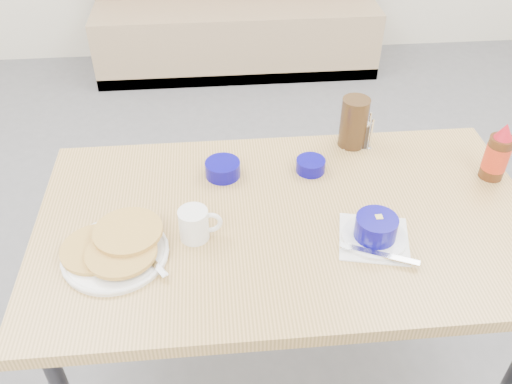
{
  "coord_description": "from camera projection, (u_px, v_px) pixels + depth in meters",
  "views": [
    {
      "loc": [
        -0.19,
        -0.86,
        1.77
      ],
      "look_at": [
        -0.09,
        0.3,
        0.82
      ],
      "focal_mm": 38.0,
      "sensor_mm": 36.0,
      "label": 1
    }
  ],
  "objects": [
    {
      "name": "syrup_bottle",
      "position": [
        497.0,
        155.0,
        1.6
      ],
      "size": [
        0.07,
        0.07,
        0.19
      ],
      "rotation": [
        0.0,
        0.0,
        -0.37
      ],
      "color": "#47230F",
      "rests_on": "dining_table"
    },
    {
      "name": "condiment_caddy",
      "position": [
        357.0,
        135.0,
        1.76
      ],
      "size": [
        0.1,
        0.06,
        0.11
      ],
      "rotation": [
        0.0,
        0.0,
        -0.07
      ],
      "color": "silver",
      "rests_on": "dining_table"
    },
    {
      "name": "coffee_mug",
      "position": [
        195.0,
        224.0,
        1.42
      ],
      "size": [
        0.12,
        0.08,
        0.09
      ],
      "rotation": [
        0.0,
        0.0,
        0.05
      ],
      "color": "white",
      "rests_on": "dining_table"
    },
    {
      "name": "booth_bench",
      "position": [
        236.0,
        16.0,
        3.72
      ],
      "size": [
        1.9,
        0.56,
        1.22
      ],
      "color": "tan",
      "rests_on": "ground"
    },
    {
      "name": "sugar_wrapper",
      "position": [
        122.0,
        233.0,
        1.46
      ],
      "size": [
        0.04,
        0.04,
        0.0
      ],
      "primitive_type": "cube",
      "rotation": [
        0.0,
        0.0,
        0.45
      ],
      "color": "#EB4E55",
      "rests_on": "dining_table"
    },
    {
      "name": "amber_tumbler",
      "position": [
        354.0,
        122.0,
        1.74
      ],
      "size": [
        0.11,
        0.11,
        0.17
      ],
      "primitive_type": "cylinder",
      "rotation": [
        0.0,
        0.0,
        -0.27
      ],
      "color": "#3A2512",
      "rests_on": "dining_table"
    },
    {
      "name": "dining_table",
      "position": [
        288.0,
        233.0,
        1.55
      ],
      "size": [
        1.4,
        0.8,
        0.76
      ],
      "color": "tan",
      "rests_on": "ground"
    },
    {
      "name": "grits_setting",
      "position": [
        375.0,
        231.0,
        1.42
      ],
      "size": [
        0.22,
        0.23,
        0.08
      ],
      "rotation": [
        0.0,
        0.0,
        -0.22
      ],
      "color": "white",
      "rests_on": "dining_table"
    },
    {
      "name": "pancake_plate",
      "position": [
        115.0,
        249.0,
        1.39
      ],
      "size": [
        0.28,
        0.27,
        0.05
      ],
      "rotation": [
        0.0,
        0.0,
        0.28
      ],
      "color": "white",
      "rests_on": "dining_table"
    },
    {
      "name": "creamer_bowl",
      "position": [
        223.0,
        169.0,
        1.65
      ],
      "size": [
        0.11,
        0.11,
        0.05
      ],
      "rotation": [
        0.0,
        0.0,
        -0.09
      ],
      "color": "#0A057C",
      "rests_on": "dining_table"
    },
    {
      "name": "butter_bowl",
      "position": [
        311.0,
        165.0,
        1.67
      ],
      "size": [
        0.09,
        0.09,
        0.04
      ],
      "rotation": [
        0.0,
        0.0,
        -0.1
      ],
      "color": "#0A057C",
      "rests_on": "dining_table"
    }
  ]
}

